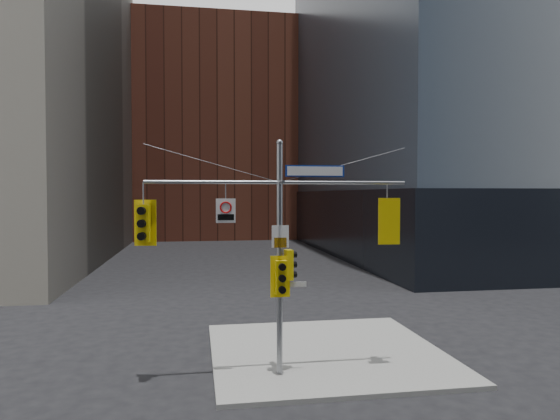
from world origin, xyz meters
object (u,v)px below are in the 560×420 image
object	(u,v)px
signal_assembly	(280,234)
regulatory_sign_arm	(226,210)
street_sign_blade	(315,171)
traffic_light_west_arm	(144,223)
traffic_light_pole_side	(290,265)
traffic_light_pole_front	(281,277)
traffic_light_east_arm	(387,221)

from	to	relation	value
signal_assembly	regulatory_sign_arm	size ratio (longest dim) A/B	11.01
signal_assembly	street_sign_blade	size ratio (longest dim) A/B	4.32
traffic_light_west_arm	traffic_light_pole_side	xyz separation A→B (m)	(4.33, 0.00, -1.32)
traffic_light_pole_front	traffic_light_pole_side	bearing A→B (deg)	41.29
signal_assembly	regulatory_sign_arm	world-z (taller)	signal_assembly
signal_assembly	regulatory_sign_arm	bearing A→B (deg)	-179.29
signal_assembly	traffic_light_west_arm	distance (m)	4.03
traffic_light_pole_front	street_sign_blade	xyz separation A→B (m)	(1.10, 0.27, 3.20)
traffic_light_east_arm	street_sign_blade	xyz separation A→B (m)	(-2.33, 0.00, 1.55)
signal_assembly	traffic_light_pole_front	bearing A→B (deg)	-90.01
traffic_light_east_arm	street_sign_blade	bearing A→B (deg)	2.54
traffic_light_pole_side	signal_assembly	bearing A→B (deg)	81.16
signal_assembly	traffic_light_east_arm	size ratio (longest dim) A/B	5.52
traffic_light_west_arm	traffic_light_east_arm	bearing A→B (deg)	9.97
street_sign_blade	traffic_light_west_arm	bearing A→B (deg)	179.55
traffic_light_east_arm	traffic_light_pole_side	world-z (taller)	traffic_light_east_arm
street_sign_blade	traffic_light_pole_side	bearing A→B (deg)	178.82
traffic_light_east_arm	street_sign_blade	world-z (taller)	street_sign_blade
traffic_light_west_arm	street_sign_blade	xyz separation A→B (m)	(5.11, -0.01, 1.55)
traffic_light_pole_front	street_sign_blade	bearing A→B (deg)	13.57
street_sign_blade	traffic_light_east_arm	bearing A→B (deg)	-0.42
regulatory_sign_arm	traffic_light_west_arm	bearing A→B (deg)	-177.48
traffic_light_east_arm	traffic_light_west_arm	bearing A→B (deg)	2.52
traffic_light_pole_front	traffic_light_west_arm	bearing A→B (deg)	175.77
traffic_light_pole_front	regulatory_sign_arm	world-z (taller)	regulatory_sign_arm
traffic_light_west_arm	traffic_light_pole_side	world-z (taller)	traffic_light_west_arm
traffic_light_west_arm	traffic_light_pole_front	size ratio (longest dim) A/B	1.08
traffic_light_pole_front	street_sign_blade	world-z (taller)	street_sign_blade
traffic_light_west_arm	traffic_light_east_arm	xyz separation A→B (m)	(7.44, -0.01, 0.00)
traffic_light_pole_side	traffic_light_pole_front	xyz separation A→B (m)	(-0.32, -0.28, -0.33)
traffic_light_east_arm	signal_assembly	bearing A→B (deg)	2.62
traffic_light_west_arm	traffic_light_east_arm	world-z (taller)	traffic_light_east_arm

